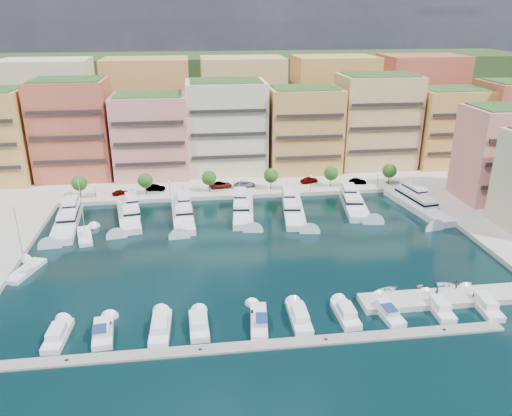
# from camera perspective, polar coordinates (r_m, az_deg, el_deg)

# --- Properties ---
(ground) EXTENTS (400.00, 400.00, 0.00)m
(ground) POSITION_cam_1_polar(r_m,az_deg,el_deg) (99.19, 0.15, -4.96)
(ground) COLOR black
(ground) RESTS_ON ground
(north_quay) EXTENTS (220.00, 64.00, 2.00)m
(north_quay) POSITION_cam_1_polar(r_m,az_deg,el_deg) (156.84, -2.83, 5.11)
(north_quay) COLOR #9E998E
(north_quay) RESTS_ON ground
(hillside) EXTENTS (240.00, 40.00, 58.00)m
(hillside) POSITION_cam_1_polar(r_m,az_deg,el_deg) (203.24, -3.97, 8.90)
(hillside) COLOR #203214
(hillside) RESTS_ON ground
(south_pontoon) EXTENTS (72.00, 2.20, 0.35)m
(south_pontoon) POSITION_cam_1_polar(r_m,az_deg,el_deg) (73.46, 0.92, -15.49)
(south_pontoon) COLOR gray
(south_pontoon) RESTS_ON ground
(finger_pier) EXTENTS (32.00, 5.00, 2.00)m
(finger_pier) POSITION_cam_1_polar(r_m,az_deg,el_deg) (89.72, 21.79, -9.73)
(finger_pier) COLOR #9E998E
(finger_pier) RESTS_ON ground
(apartment_1) EXTENTS (20.00, 16.50, 26.80)m
(apartment_1) POSITION_cam_1_polar(r_m,az_deg,el_deg) (146.78, -20.17, 8.45)
(apartment_1) COLOR #BA5B3E
(apartment_1) RESTS_ON north_quay
(apartment_2) EXTENTS (20.00, 15.50, 22.80)m
(apartment_2) POSITION_cam_1_polar(r_m,az_deg,el_deg) (142.11, -11.89, 8.08)
(apartment_2) COLOR #E18C7E
(apartment_2) RESTS_ON north_quay
(apartment_3) EXTENTS (22.00, 16.50, 25.80)m
(apartment_3) POSITION_cam_1_polar(r_m,az_deg,el_deg) (143.60, -3.40, 9.25)
(apartment_3) COLOR beige
(apartment_3) RESTS_ON north_quay
(apartment_4) EXTENTS (20.00, 15.50, 23.80)m
(apartment_4) POSITION_cam_1_polar(r_m,az_deg,el_deg) (145.04, 5.47, 8.91)
(apartment_4) COLOR #C28C49
(apartment_4) RESTS_ON north_quay
(apartment_5) EXTENTS (22.00, 16.50, 26.80)m
(apartment_5) POSITION_cam_1_polar(r_m,az_deg,el_deg) (152.90, 13.51, 9.65)
(apartment_5) COLOR tan
(apartment_5) RESTS_ON north_quay
(apartment_6) EXTENTS (20.00, 15.50, 22.80)m
(apartment_6) POSITION_cam_1_polar(r_m,az_deg,el_deg) (160.59, 21.15, 8.62)
(apartment_6) COLOR #D3924D
(apartment_6) RESTS_ON north_quay
(apartment_east_a) EXTENTS (18.00, 14.50, 22.80)m
(apartment_east_a) POSITION_cam_1_polar(r_m,az_deg,el_deg) (134.58, 26.22, 5.58)
(apartment_east_a) COLOR #E18C7E
(apartment_east_a) RESTS_ON east_quay
(backblock_0) EXTENTS (26.00, 18.00, 30.00)m
(backblock_0) POSITION_cam_1_polar(r_m,az_deg,el_deg) (170.08, -22.42, 10.38)
(backblock_0) COLOR beige
(backblock_0) RESTS_ON north_quay
(backblock_1) EXTENTS (26.00, 18.00, 30.00)m
(backblock_1) POSITION_cam_1_polar(r_m,az_deg,el_deg) (165.00, -12.14, 11.20)
(backblock_1) COLOR #C28C49
(backblock_1) RESTS_ON north_quay
(backblock_2) EXTENTS (26.00, 18.00, 30.00)m
(backblock_2) POSITION_cam_1_polar(r_m,az_deg,el_deg) (165.30, -1.52, 11.68)
(backblock_2) COLOR tan
(backblock_2) RESTS_ON north_quay
(backblock_3) EXTENTS (26.00, 18.00, 30.00)m
(backblock_3) POSITION_cam_1_polar(r_m,az_deg,el_deg) (170.95, 8.75, 11.77)
(backblock_3) COLOR #D3924D
(backblock_3) RESTS_ON north_quay
(backblock_4) EXTENTS (26.00, 18.00, 30.00)m
(backblock_4) POSITION_cam_1_polar(r_m,az_deg,el_deg) (181.45, 18.09, 11.54)
(backblock_4) COLOR #BA5B3E
(backblock_4) RESTS_ON north_quay
(tree_0) EXTENTS (3.80, 3.80, 5.65)m
(tree_0) POSITION_cam_1_polar(r_m,az_deg,el_deg) (130.88, -19.54, 2.69)
(tree_0) COLOR #473323
(tree_0) RESTS_ON north_quay
(tree_1) EXTENTS (3.80, 3.80, 5.65)m
(tree_1) POSITION_cam_1_polar(r_m,az_deg,el_deg) (128.37, -12.55, 3.08)
(tree_1) COLOR #473323
(tree_1) RESTS_ON north_quay
(tree_2) EXTENTS (3.80, 3.80, 5.65)m
(tree_2) POSITION_cam_1_polar(r_m,az_deg,el_deg) (127.83, -5.39, 3.43)
(tree_2) COLOR #473323
(tree_2) RESTS_ON north_quay
(tree_3) EXTENTS (3.80, 3.80, 5.65)m
(tree_3) POSITION_cam_1_polar(r_m,az_deg,el_deg) (129.28, 1.72, 3.73)
(tree_3) COLOR #473323
(tree_3) RESTS_ON north_quay
(tree_4) EXTENTS (3.80, 3.80, 5.65)m
(tree_4) POSITION_cam_1_polar(r_m,az_deg,el_deg) (132.66, 8.58, 3.96)
(tree_4) COLOR #473323
(tree_4) RESTS_ON north_quay
(tree_5) EXTENTS (3.80, 3.80, 5.65)m
(tree_5) POSITION_cam_1_polar(r_m,az_deg,el_deg) (137.82, 15.01, 4.12)
(tree_5) COLOR #473323
(tree_5) RESTS_ON north_quay
(lamppost_0) EXTENTS (0.30, 0.30, 4.20)m
(lamppost_0) POSITION_cam_1_polar(r_m,az_deg,el_deg) (128.21, -17.94, 2.07)
(lamppost_0) COLOR black
(lamppost_0) RESTS_ON north_quay
(lamppost_1) EXTENTS (0.30, 0.30, 4.20)m
(lamppost_1) POSITION_cam_1_polar(r_m,az_deg,el_deg) (126.04, -9.88, 2.50)
(lamppost_1) COLOR black
(lamppost_1) RESTS_ON north_quay
(lamppost_2) EXTENTS (0.30, 0.30, 4.20)m
(lamppost_2) POSITION_cam_1_polar(r_m,az_deg,el_deg) (126.42, -1.71, 2.87)
(lamppost_2) COLOR black
(lamppost_2) RESTS_ON north_quay
(lamppost_3) EXTENTS (0.30, 0.30, 4.20)m
(lamppost_3) POSITION_cam_1_polar(r_m,az_deg,el_deg) (129.33, 6.27, 3.18)
(lamppost_3) COLOR black
(lamppost_3) RESTS_ON north_quay
(lamppost_4) EXTENTS (0.30, 0.30, 4.20)m
(lamppost_4) POSITION_cam_1_polar(r_m,az_deg,el_deg) (134.60, 13.75, 3.42)
(lamppost_4) COLOR black
(lamppost_4) RESTS_ON north_quay
(yacht_0) EXTENTS (6.51, 21.98, 7.30)m
(yacht_0) POSITION_cam_1_polar(r_m,az_deg,el_deg) (118.89, -20.72, -1.16)
(yacht_0) COLOR silver
(yacht_0) RESTS_ON ground
(yacht_1) EXTENTS (7.52, 19.10, 7.30)m
(yacht_1) POSITION_cam_1_polar(r_m,az_deg,el_deg) (117.71, -14.33, -0.68)
(yacht_1) COLOR silver
(yacht_1) RESTS_ON ground
(yacht_2) EXTENTS (5.80, 20.53, 7.30)m
(yacht_2) POSITION_cam_1_polar(r_m,az_deg,el_deg) (116.05, -8.40, -0.48)
(yacht_2) COLOR silver
(yacht_2) RESTS_ON ground
(yacht_3) EXTENTS (6.54, 19.41, 7.30)m
(yacht_3) POSITION_cam_1_polar(r_m,az_deg,el_deg) (117.05, -1.49, -0.05)
(yacht_3) COLOR silver
(yacht_3) RESTS_ON ground
(yacht_4) EXTENTS (7.19, 21.71, 7.30)m
(yacht_4) POSITION_cam_1_polar(r_m,az_deg,el_deg) (117.75, 4.22, -0.03)
(yacht_4) COLOR silver
(yacht_4) RESTS_ON ground
(yacht_5) EXTENTS (7.53, 18.80, 7.30)m
(yacht_5) POSITION_cam_1_polar(r_m,az_deg,el_deg) (122.84, 11.07, 0.60)
(yacht_5) COLOR silver
(yacht_5) RESTS_ON ground
(yacht_6) EXTENTS (8.42, 23.73, 7.30)m
(yacht_6) POSITION_cam_1_polar(r_m,az_deg,el_deg) (126.27, 17.82, 0.53)
(yacht_6) COLOR silver
(yacht_6) RESTS_ON ground
(cruiser_0) EXTENTS (3.17, 7.83, 2.55)m
(cruiser_0) POSITION_cam_1_polar(r_m,az_deg,el_deg) (79.76, -21.72, -13.43)
(cruiser_0) COLOR silver
(cruiser_0) RESTS_ON ground
(cruiser_1) EXTENTS (3.63, 7.67, 2.66)m
(cruiser_1) POSITION_cam_1_polar(r_m,az_deg,el_deg) (78.32, -17.09, -13.45)
(cruiser_1) COLOR silver
(cruiser_1) RESTS_ON ground
(cruiser_2) EXTENTS (3.14, 8.75, 2.55)m
(cruiser_2) POSITION_cam_1_polar(r_m,az_deg,el_deg) (77.25, -10.87, -13.35)
(cruiser_2) COLOR silver
(cruiser_2) RESTS_ON ground
(cruiser_3) EXTENTS (3.01, 7.53, 2.55)m
(cruiser_3) POSITION_cam_1_polar(r_m,az_deg,el_deg) (77.02, -6.55, -13.19)
(cruiser_3) COLOR silver
(cruiser_3) RESTS_ON ground
(cruiser_4) EXTENTS (3.44, 9.31, 2.66)m
(cruiser_4) POSITION_cam_1_polar(r_m,az_deg,el_deg) (77.46, 0.34, -12.78)
(cruiser_4) COLOR silver
(cruiser_4) RESTS_ON ground
(cruiser_5) EXTENTS (2.85, 8.48, 2.55)m
(cruiser_5) POSITION_cam_1_polar(r_m,az_deg,el_deg) (78.45, 4.99, -12.40)
(cruiser_5) COLOR silver
(cruiser_5) RESTS_ON ground
(cruiser_6) EXTENTS (2.94, 7.59, 2.55)m
(cruiser_6) POSITION_cam_1_polar(r_m,az_deg,el_deg) (80.18, 10.24, -11.88)
(cruiser_6) COLOR silver
(cruiser_6) RESTS_ON ground
(cruiser_7) EXTENTS (3.50, 8.50, 2.66)m
(cruiser_7) POSITION_cam_1_polar(r_m,az_deg,el_deg) (82.20, 14.69, -11.35)
(cruiser_7) COLOR silver
(cruiser_7) RESTS_ON ground
(cruiser_8) EXTENTS (2.86, 7.88, 2.55)m
(cruiser_8) POSITION_cam_1_polar(r_m,az_deg,el_deg) (85.63, 20.13, -10.62)
(cruiser_8) COLOR silver
(cruiser_8) RESTS_ON ground
(cruiser_9) EXTENTS (3.29, 9.34, 2.55)m
(cruiser_9) POSITION_cam_1_polar(r_m,az_deg,el_deg) (89.20, 24.55, -9.97)
(cruiser_9) COLOR silver
(cruiser_9) RESTS_ON ground
(sailboat_2) EXTENTS (4.85, 9.84, 13.20)m
(sailboat_2) POSITION_cam_1_polar(r_m,az_deg,el_deg) (110.67, -18.99, -3.11)
(sailboat_2) COLOR silver
(sailboat_2) RESTS_ON ground
(sailboat_1) EXTENTS (5.56, 9.45, 13.20)m
(sailboat_1) POSITION_cam_1_polar(r_m,az_deg,el_deg) (100.34, -24.83, -6.60)
(sailboat_1) COLOR silver
(sailboat_1) RESTS_ON ground
(tender_0) EXTENTS (4.26, 3.61, 0.75)m
(tender_0) POSITION_cam_1_polar(r_m,az_deg,el_deg) (88.35, 14.90, -9.04)
(tender_0) COLOR silver
(tender_0) RESTS_ON ground
(tender_1) EXTENTS (1.68, 1.54, 0.75)m
(tender_1) POSITION_cam_1_polar(r_m,az_deg,el_deg) (91.10, 18.22, -8.45)
(tender_1) COLOR beige
(tender_1) RESTS_ON ground
(tender_3) EXTENTS (1.63, 1.50, 0.72)m
(tender_3) POSITION_cam_1_polar(r_m,az_deg,el_deg) (94.83, 23.15, -7.94)
(tender_3) COLOR beige
(tender_3) RESTS_ON ground
(tender_2) EXTENTS (4.17, 3.53, 0.73)m
(tender_2) POSITION_cam_1_polar(r_m,az_deg,el_deg) (92.83, 21.06, -8.26)
(tender_2) COLOR white
(tender_2) RESTS_ON ground
(car_0) EXTENTS (4.35, 3.17, 1.38)m
(car_0) POSITION_cam_1_polar(r_m,az_deg,el_deg) (130.71, -15.25, 1.74)
(car_0) COLOR gray
(car_0) RESTS_ON north_quay
(car_1) EXTENTS (4.95, 2.13, 1.58)m
(car_1) POSITION_cam_1_polar(r_m,az_deg,el_deg) (131.74, -11.41, 2.29)
(car_1) COLOR gray
(car_1) RESTS_ON north_quay
(car_2) EXTENTS (5.96, 2.93, 1.63)m
(car_2) POSITION_cam_1_polar(r_m,az_deg,el_deg) (131.66, -4.04, 2.67)
(car_2) COLOR gray
(car_2) RESTS_ON north_quay
(car_3) EXTENTS (6.33, 4.15, 1.71)m
(car_3) POSITION_cam_1_polar(r_m,az_deg,el_deg) (131.63, -1.32, 2.74)
(car_3) COLOR gray
(car_3) RESTS_ON north_quay
(car_4) EXTENTS (5.38, 3.67, 1.70)m
(car_4) POSITION_cam_1_polar(r_m,az_deg,el_deg) (135.90, 6.10, 3.23)
(car_4) COLOR gray
(car_4) RESTS_ON north_quay
(car_5) EXTENTS (4.61, 1.92, 1.48)m
(car_5) POSITION_cam_1_polar(r_m,az_deg,el_deg) (137.00, 11.55, 3.01)
(car_5) COLOR gray
(car_5) RESTS_ON north_quay
(person_0) EXTENTS (0.55, 0.75, 1.87)m
(person_0) POSITION_cam_1_polar(r_m,az_deg,el_deg) (87.46, 19.98, -8.83)
(person_0) COLOR navy
(person_0) RESTS_ON finger_pier
(person_1) EXTENTS (0.90, 0.80, 1.52)m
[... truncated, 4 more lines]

